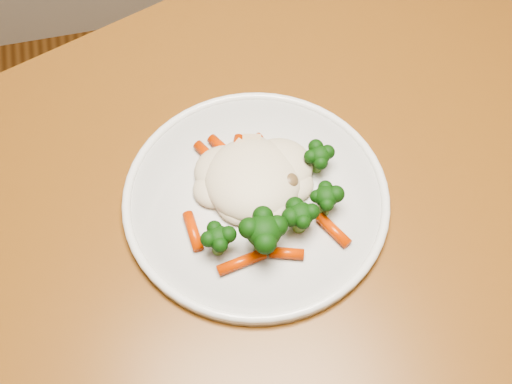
{
  "coord_description": "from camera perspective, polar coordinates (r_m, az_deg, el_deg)",
  "views": [
    {
      "loc": [
        0.06,
        0.0,
        1.37
      ],
      "look_at": [
        0.14,
        0.37,
        0.77
      ],
      "focal_mm": 45.0,
      "sensor_mm": 36.0,
      "label": 1
    }
  ],
  "objects": [
    {
      "name": "meal",
      "position": [
        0.69,
        0.55,
        0.18
      ],
      "size": [
        0.18,
        0.19,
        0.05
      ],
      "color": "beige",
      "rests_on": "plate"
    },
    {
      "name": "dining_table",
      "position": [
        0.82,
        5.34,
        -4.62
      ],
      "size": [
        1.37,
        1.14,
        0.75
      ],
      "rotation": [
        0.0,
        0.0,
        0.36
      ],
      "color": "brown",
      "rests_on": "ground"
    },
    {
      "name": "plate",
      "position": [
        0.72,
        -0.0,
        -0.59
      ],
      "size": [
        0.3,
        0.3,
        0.01
      ],
      "primitive_type": "cylinder",
      "color": "white",
      "rests_on": "dining_table"
    }
  ]
}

